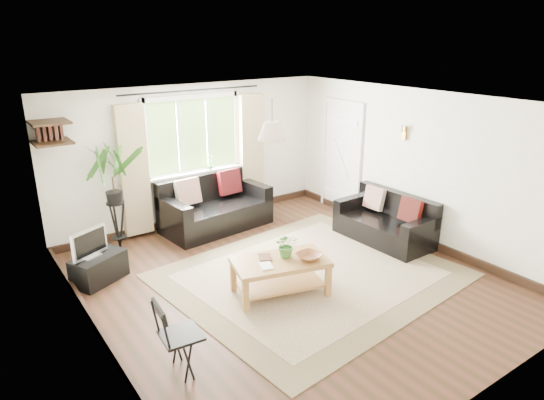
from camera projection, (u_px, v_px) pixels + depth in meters
floor at (289, 281)px, 6.57m from camera, size 5.50×5.50×0.00m
ceiling at (291, 102)px, 5.78m from camera, size 5.50×5.50×0.00m
wall_back at (193, 155)px, 8.30m from camera, size 5.00×0.02×2.40m
wall_front at (488, 284)px, 4.05m from camera, size 5.00×0.02×2.40m
wall_left at (90, 244)px, 4.82m from camera, size 0.02×5.50×2.40m
wall_right at (418, 168)px, 7.53m from camera, size 0.02×5.50×2.40m
rug at (311, 275)px, 6.71m from camera, size 3.99×3.52×0.02m
window at (193, 135)px, 8.16m from camera, size 2.50×0.16×2.16m
door at (341, 158)px, 8.90m from camera, size 0.06×0.96×2.06m
corner_shelf at (51, 132)px, 6.66m from camera, size 0.50×0.50×0.34m
pendant_lamp at (272, 126)px, 6.21m from camera, size 0.36×0.36×0.54m
wall_sconce at (403, 131)px, 7.55m from camera, size 0.12×0.12×0.28m
sofa_back at (216, 204)px, 8.23m from camera, size 1.89×1.08×0.85m
sofa_right at (384, 220)px, 7.72m from camera, size 1.57×0.82×0.73m
coffee_table at (280, 277)px, 6.16m from camera, size 1.32×0.93×0.49m
table_plant at (287, 245)px, 6.12m from camera, size 0.38×0.36×0.32m
bowl at (309, 256)px, 6.09m from camera, size 0.33×0.33×0.08m
book_a at (260, 267)px, 5.89m from camera, size 0.21×0.24×0.02m
book_b at (259, 258)px, 6.12m from camera, size 0.23×0.26×0.02m
tv_stand at (99, 268)px, 6.51m from camera, size 0.80×0.66×0.38m
tv at (89, 243)px, 6.34m from camera, size 0.56×0.40×0.41m
palm_stand at (115, 198)px, 7.31m from camera, size 0.66×0.66×1.64m
folding_chair at (181, 336)px, 4.69m from camera, size 0.45×0.45×0.80m
sill_plant at (210, 162)px, 8.39m from camera, size 0.14×0.10×0.27m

